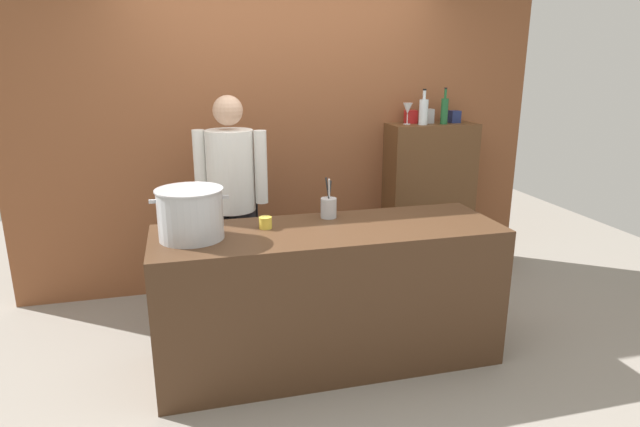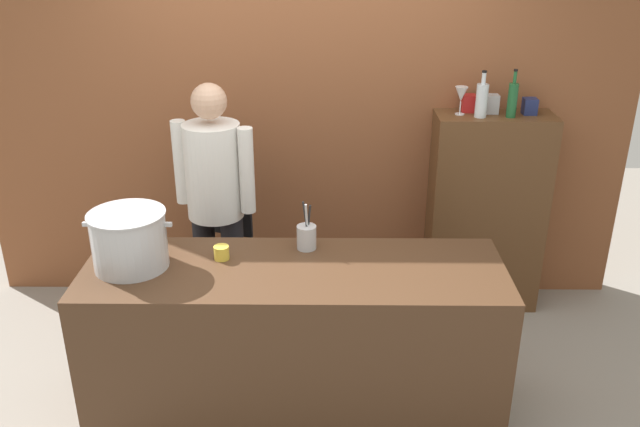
{
  "view_description": "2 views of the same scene",
  "coord_description": "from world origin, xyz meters",
  "px_view_note": "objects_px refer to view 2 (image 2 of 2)",
  "views": [
    {
      "loc": [
        -0.84,
        -3.01,
        1.89
      ],
      "look_at": [
        0.02,
        0.29,
        0.91
      ],
      "focal_mm": 30.1,
      "sensor_mm": 36.0,
      "label": 1
    },
    {
      "loc": [
        0.16,
        -2.97,
        2.51
      ],
      "look_at": [
        0.13,
        0.41,
        1.02
      ],
      "focal_mm": 37.63,
      "sensor_mm": 36.0,
      "label": 2
    }
  ],
  "objects_px": {
    "spice_tin_navy": "(530,106)",
    "spice_tin_red": "(468,103)",
    "spice_tin_silver": "(492,104)",
    "chef": "(216,196)",
    "butter_jar": "(222,253)",
    "wine_bottle_green": "(512,99)",
    "utensil_crock": "(307,236)",
    "wine_bottle_clear": "(482,100)",
    "wine_glass_short": "(461,95)",
    "stockpot_large": "(129,240)"
  },
  "relations": [
    {
      "from": "chef",
      "to": "wine_glass_short",
      "type": "relative_size",
      "value": 9.28
    },
    {
      "from": "spice_tin_navy",
      "to": "spice_tin_red",
      "type": "relative_size",
      "value": 0.94
    },
    {
      "from": "spice_tin_navy",
      "to": "spice_tin_silver",
      "type": "bearing_deg",
      "value": 174.77
    },
    {
      "from": "chef",
      "to": "spice_tin_red",
      "type": "height_order",
      "value": "chef"
    },
    {
      "from": "chef",
      "to": "spice_tin_silver",
      "type": "relative_size",
      "value": 13.8
    },
    {
      "from": "wine_bottle_green",
      "to": "spice_tin_silver",
      "type": "relative_size",
      "value": 2.5
    },
    {
      "from": "spice_tin_red",
      "to": "spice_tin_navy",
      "type": "bearing_deg",
      "value": -8.87
    },
    {
      "from": "stockpot_large",
      "to": "spice_tin_silver",
      "type": "bearing_deg",
      "value": 30.84
    },
    {
      "from": "stockpot_large",
      "to": "chef",
      "type": "bearing_deg",
      "value": 68.54
    },
    {
      "from": "butter_jar",
      "to": "wine_bottle_green",
      "type": "relative_size",
      "value": 0.27
    },
    {
      "from": "wine_bottle_clear",
      "to": "wine_bottle_green",
      "type": "xyz_separation_m",
      "value": [
        0.19,
        0.0,
        0.0
      ]
    },
    {
      "from": "chef",
      "to": "butter_jar",
      "type": "bearing_deg",
      "value": 120.21
    },
    {
      "from": "utensil_crock",
      "to": "spice_tin_red",
      "type": "relative_size",
      "value": 2.44
    },
    {
      "from": "utensil_crock",
      "to": "spice_tin_silver",
      "type": "height_order",
      "value": "spice_tin_silver"
    },
    {
      "from": "wine_bottle_clear",
      "to": "spice_tin_silver",
      "type": "bearing_deg",
      "value": 45.34
    },
    {
      "from": "wine_bottle_clear",
      "to": "wine_glass_short",
      "type": "distance_m",
      "value": 0.13
    },
    {
      "from": "wine_bottle_clear",
      "to": "wine_glass_short",
      "type": "relative_size",
      "value": 1.64
    },
    {
      "from": "chef",
      "to": "utensil_crock",
      "type": "bearing_deg",
      "value": 154.35
    },
    {
      "from": "wine_bottle_clear",
      "to": "chef",
      "type": "bearing_deg",
      "value": -168.12
    },
    {
      "from": "stockpot_large",
      "to": "wine_bottle_clear",
      "type": "distance_m",
      "value": 2.29
    },
    {
      "from": "spice_tin_red",
      "to": "wine_bottle_clear",
      "type": "bearing_deg",
      "value": -67.41
    },
    {
      "from": "butter_jar",
      "to": "wine_bottle_green",
      "type": "xyz_separation_m",
      "value": [
        1.7,
        1.04,
        0.55
      ]
    },
    {
      "from": "wine_glass_short",
      "to": "wine_bottle_green",
      "type": "bearing_deg",
      "value": -10.63
    },
    {
      "from": "wine_bottle_green",
      "to": "spice_tin_silver",
      "type": "height_order",
      "value": "wine_bottle_green"
    },
    {
      "from": "wine_bottle_clear",
      "to": "wine_bottle_green",
      "type": "height_order",
      "value": "wine_bottle_green"
    },
    {
      "from": "spice_tin_navy",
      "to": "spice_tin_silver",
      "type": "xyz_separation_m",
      "value": [
        -0.23,
        0.02,
        0.01
      ]
    },
    {
      "from": "spice_tin_red",
      "to": "utensil_crock",
      "type": "bearing_deg",
      "value": -134.25
    },
    {
      "from": "spice_tin_navy",
      "to": "chef",
      "type": "bearing_deg",
      "value": -168.06
    },
    {
      "from": "utensil_crock",
      "to": "wine_glass_short",
      "type": "height_order",
      "value": "wine_glass_short"
    },
    {
      "from": "chef",
      "to": "butter_jar",
      "type": "relative_size",
      "value": 20.78
    },
    {
      "from": "butter_jar",
      "to": "wine_glass_short",
      "type": "xyz_separation_m",
      "value": [
        1.39,
        1.1,
        0.56
      ]
    },
    {
      "from": "chef",
      "to": "spice_tin_navy",
      "type": "distance_m",
      "value": 2.06
    },
    {
      "from": "butter_jar",
      "to": "spice_tin_navy",
      "type": "bearing_deg",
      "value": 31.23
    },
    {
      "from": "wine_bottle_clear",
      "to": "spice_tin_red",
      "type": "height_order",
      "value": "wine_bottle_clear"
    },
    {
      "from": "butter_jar",
      "to": "spice_tin_silver",
      "type": "relative_size",
      "value": 0.66
    },
    {
      "from": "spice_tin_silver",
      "to": "chef",
      "type": "bearing_deg",
      "value": -165.83
    },
    {
      "from": "spice_tin_silver",
      "to": "spice_tin_red",
      "type": "bearing_deg",
      "value": 165.41
    },
    {
      "from": "wine_glass_short",
      "to": "spice_tin_navy",
      "type": "bearing_deg",
      "value": 1.59
    },
    {
      "from": "wine_bottle_clear",
      "to": "spice_tin_silver",
      "type": "relative_size",
      "value": 2.43
    },
    {
      "from": "stockpot_large",
      "to": "wine_bottle_green",
      "type": "xyz_separation_m",
      "value": [
        2.14,
        1.12,
        0.44
      ]
    },
    {
      "from": "wine_bottle_green",
      "to": "spice_tin_navy",
      "type": "relative_size",
      "value": 2.92
    },
    {
      "from": "butter_jar",
      "to": "spice_tin_red",
      "type": "bearing_deg",
      "value": 38.85
    },
    {
      "from": "wine_glass_short",
      "to": "wine_bottle_clear",
      "type": "bearing_deg",
      "value": -26.26
    },
    {
      "from": "butter_jar",
      "to": "spice_tin_navy",
      "type": "xyz_separation_m",
      "value": [
        1.83,
        1.11,
        0.48
      ]
    },
    {
      "from": "wine_bottle_green",
      "to": "spice_tin_navy",
      "type": "bearing_deg",
      "value": 27.62
    },
    {
      "from": "chef",
      "to": "utensil_crock",
      "type": "relative_size",
      "value": 6.2
    },
    {
      "from": "chef",
      "to": "wine_bottle_green",
      "type": "xyz_separation_m",
      "value": [
        1.83,
        0.35,
        0.52
      ]
    },
    {
      "from": "stockpot_large",
      "to": "wine_bottle_green",
      "type": "bearing_deg",
      "value": 27.76
    },
    {
      "from": "spice_tin_navy",
      "to": "spice_tin_red",
      "type": "distance_m",
      "value": 0.38
    },
    {
      "from": "chef",
      "to": "butter_jar",
      "type": "height_order",
      "value": "chef"
    }
  ]
}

